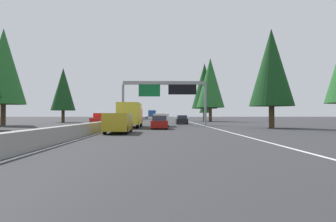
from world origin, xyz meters
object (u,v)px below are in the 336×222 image
minivan_mid_center (119,122)px  bus_mid_right (152,114)px  conifer_right_far (210,83)px  oncoming_far (117,117)px  sign_gantry_overhead (165,90)px  oncoming_near (99,118)px  conifer_right_mid (205,86)px  sedan_near_right (182,120)px  sedan_far_left (159,123)px  sedan_mid_left (151,117)px  box_truck_distant_b (131,114)px  conifer_right_near (271,67)px  conifer_left_near (3,66)px  minivan_near_center (161,119)px  conifer_right_distant (206,102)px  conifer_left_mid (63,89)px  pickup_far_center (152,116)px

minivan_mid_center → bus_mid_right: 85.65m
conifer_right_far → minivan_mid_center: bearing=161.0°
oncoming_far → sign_gantry_overhead: bearing=20.2°
bus_mid_right → sign_gantry_overhead: bearing=-176.5°
oncoming_near → conifer_right_mid: (13.33, -22.13, 7.43)m
minivan_mid_center → sedan_near_right: (24.26, -6.95, -0.27)m
sedan_far_left → sedan_mid_left: (64.81, 3.27, 0.00)m
box_truck_distant_b → conifer_right_near: bearing=-96.8°
sign_gantry_overhead → oncoming_far: sign_gantry_overhead is taller
minivan_mid_center → box_truck_distant_b: box_truck_distant_b is taller
box_truck_distant_b → conifer_left_near: conifer_left_near is taller
sign_gantry_overhead → conifer_right_far: conifer_right_far is taller
conifer_left_near → minivan_near_center: bearing=-98.9°
minivan_mid_center → conifer_left_near: conifer_left_near is taller
conifer_right_distant → conifer_right_far: bearing=173.5°
bus_mid_right → conifer_right_mid: size_ratio=0.84×
conifer_right_mid → conifer_left_mid: bearing=108.1°
sedan_near_right → conifer_right_distant: (54.46, -11.85, 5.37)m
minivan_mid_center → sedan_far_left: size_ratio=1.14×
sedan_mid_left → pickup_far_center: size_ratio=0.79×
box_truck_distant_b → conifer_right_mid: size_ratio=0.62×
oncoming_far → pickup_far_center: bearing=170.4°
sedan_far_left → sedan_near_right: bearing=-12.1°
sign_gantry_overhead → conifer_right_far: 25.75m
conifer_right_distant → minivan_mid_center: bearing=166.6°
sedan_mid_left → oncoming_near: bearing=168.1°
box_truck_distant_b → conifer_left_mid: bearing=33.6°
sedan_far_left → bus_mid_right: bus_mid_right is taller
pickup_far_center → conifer_right_near: conifer_right_near is taller
oncoming_far → conifer_right_far: (-10.32, -22.82, 7.90)m
sedan_near_right → minivan_near_center: bearing=161.3°
sedan_mid_left → oncoming_far: bearing=157.0°
conifer_left_near → conifer_right_mid: bearing=-49.9°
minivan_near_center → pickup_far_center: bearing=2.6°
oncoming_far → conifer_right_distant: size_ratio=0.56×
conifer_left_mid → sedan_near_right: bearing=-115.9°
oncoming_near → conifer_right_distant: conifer_right_distant is taller
sedan_near_right → box_truck_distant_b: (-12.98, 7.11, 0.93)m
minivan_mid_center → sedan_mid_left: size_ratio=1.14×
sedan_far_left → conifer_right_distant: 72.91m
box_truck_distant_b → conifer_right_far: size_ratio=0.59×
pickup_far_center → minivan_near_center: pickup_far_center is taller
sedan_near_right → conifer_left_mid: bearing=64.1°
sedan_far_left → bus_mid_right: size_ratio=0.38×
sedan_far_left → box_truck_distant_b: box_truck_distant_b is taller
bus_mid_right → conifer_left_near: conifer_left_near is taller
conifer_right_near → minivan_near_center: bearing=69.1°
sign_gantry_overhead → sedan_far_left: 12.66m
minivan_mid_center → conifer_left_near: size_ratio=0.36×
sign_gantry_overhead → minivan_near_center: 6.78m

